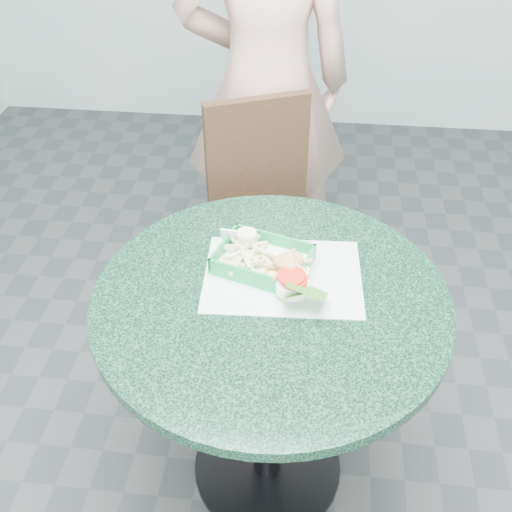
# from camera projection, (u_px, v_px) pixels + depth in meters

# --- Properties ---
(floor) EXTENTS (4.00, 5.00, 0.02)m
(floor) POSITION_uv_depth(u_px,v_px,m) (267.00, 467.00, 1.96)
(floor) COLOR #303335
(floor) RESTS_ON ground
(cafe_table) EXTENTS (0.89, 0.89, 0.75)m
(cafe_table) POSITION_uv_depth(u_px,v_px,m) (270.00, 347.00, 1.59)
(cafe_table) COLOR black
(cafe_table) RESTS_ON floor
(dining_chair) EXTENTS (0.37, 0.37, 0.93)m
(dining_chair) POSITION_uv_depth(u_px,v_px,m) (255.00, 212.00, 2.16)
(dining_chair) COLOR #3E291A
(dining_chair) RESTS_ON floor
(diner_person) EXTENTS (0.82, 0.61, 2.04)m
(diner_person) POSITION_uv_depth(u_px,v_px,m) (267.00, 46.00, 2.09)
(diner_person) COLOR tan
(diner_person) RESTS_ON floor
(placemat) EXTENTS (0.41, 0.32, 0.00)m
(placemat) POSITION_uv_depth(u_px,v_px,m) (282.00, 281.00, 1.54)
(placemat) COLOR silver
(placemat) RESTS_ON cafe_table
(food_basket) EXTENTS (0.23, 0.17, 0.05)m
(food_basket) POSITION_uv_depth(u_px,v_px,m) (263.00, 268.00, 1.56)
(food_basket) COLOR #0F8B40
(food_basket) RESTS_ON placemat
(crab_sandwich) EXTENTS (0.11, 0.11, 0.07)m
(crab_sandwich) POSITION_uv_depth(u_px,v_px,m) (292.00, 265.00, 1.51)
(crab_sandwich) COLOR #E8C751
(crab_sandwich) RESTS_ON food_basket
(fries_pile) EXTENTS (0.15, 0.16, 0.05)m
(fries_pile) POSITION_uv_depth(u_px,v_px,m) (249.00, 263.00, 1.54)
(fries_pile) COLOR beige
(fries_pile) RESTS_ON food_basket
(sauce_ramekin) EXTENTS (0.05, 0.05, 0.03)m
(sauce_ramekin) POSITION_uv_depth(u_px,v_px,m) (240.00, 246.00, 1.58)
(sauce_ramekin) COLOR beige
(sauce_ramekin) RESTS_ON food_basket
(garnish_cup) EXTENTS (0.12, 0.12, 0.05)m
(garnish_cup) POSITION_uv_depth(u_px,v_px,m) (306.00, 284.00, 1.47)
(garnish_cup) COLOR white
(garnish_cup) RESTS_ON food_basket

